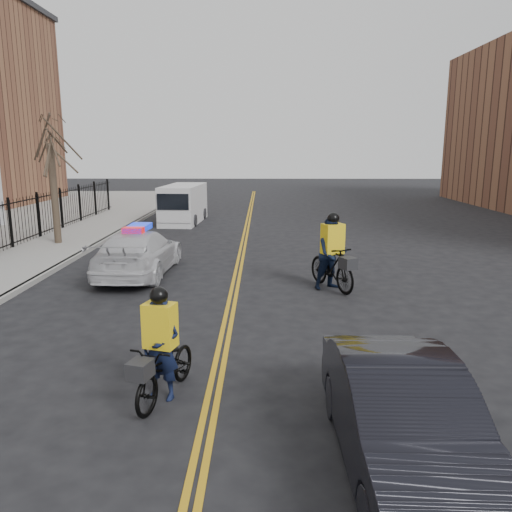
{
  "coord_description": "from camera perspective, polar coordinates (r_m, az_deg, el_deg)",
  "views": [
    {
      "loc": [
        0.78,
        -10.06,
        3.87
      ],
      "look_at": [
        0.63,
        2.04,
        1.3
      ],
      "focal_mm": 35.0,
      "sensor_mm": 36.0,
      "label": 1
    }
  ],
  "objects": [
    {
      "name": "ground",
      "position": [
        10.81,
        -3.54,
        -9.02
      ],
      "size": [
        120.0,
        120.0,
        0.0
      ],
      "primitive_type": "plane",
      "color": "black",
      "rests_on": "ground"
    },
    {
      "name": "street_tree",
      "position": [
        21.74,
        -22.34,
        10.23
      ],
      "size": [
        3.2,
        3.2,
        4.8
      ],
      "color": "#35281F",
      "rests_on": "sidewalk"
    },
    {
      "name": "police_cruiser",
      "position": [
        16.13,
        -13.25,
        0.39
      ],
      "size": [
        2.13,
        4.95,
        1.58
      ],
      "rotation": [
        0.0,
        0.0,
        3.11
      ],
      "color": "silver",
      "rests_on": "ground"
    },
    {
      "name": "curb",
      "position": [
        19.66,
        -19.49,
        0.17
      ],
      "size": [
        0.2,
        60.0,
        0.15
      ],
      "primitive_type": "cube",
      "color": "gray",
      "rests_on": "ground"
    },
    {
      "name": "sidewalk",
      "position": [
        20.23,
        -23.48,
        0.17
      ],
      "size": [
        3.0,
        60.0,
        0.15
      ],
      "primitive_type": "cube",
      "color": "gray",
      "rests_on": "ground"
    },
    {
      "name": "center_line_right",
      "position": [
        18.48,
        -1.49,
        -0.08
      ],
      "size": [
        0.1,
        60.0,
        0.01
      ],
      "primitive_type": "cube",
      "color": "#C69217",
      "rests_on": "ground"
    },
    {
      "name": "cyclist_near",
      "position": [
        8.16,
        -10.79,
        -11.6
      ],
      "size": [
        1.14,
        1.97,
        1.83
      ],
      "rotation": [
        0.0,
        0.0,
        -0.28
      ],
      "color": "black",
      "rests_on": "ground"
    },
    {
      "name": "center_line_left",
      "position": [
        18.49,
        -1.98,
        -0.08
      ],
      "size": [
        0.1,
        60.0,
        0.01
      ],
      "primitive_type": "cube",
      "color": "#C69217",
      "rests_on": "ground"
    },
    {
      "name": "dark_sedan",
      "position": [
        6.57,
        16.51,
        -17.53
      ],
      "size": [
        1.51,
        4.2,
        1.38
      ],
      "primitive_type": "imported",
      "rotation": [
        0.0,
        0.0,
        0.01
      ],
      "color": "black",
      "rests_on": "ground"
    },
    {
      "name": "cyclist_far",
      "position": [
        14.2,
        8.7,
        -0.37
      ],
      "size": [
        1.48,
        2.22,
        2.19
      ],
      "rotation": [
        0.0,
        0.0,
        0.44
      ],
      "color": "black",
      "rests_on": "ground"
    },
    {
      "name": "cargo_van",
      "position": [
        27.43,
        -8.34,
        5.85
      ],
      "size": [
        2.1,
        4.95,
        2.03
      ],
      "rotation": [
        0.0,
        0.0,
        -0.06
      ],
      "color": "silver",
      "rests_on": "ground"
    }
  ]
}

